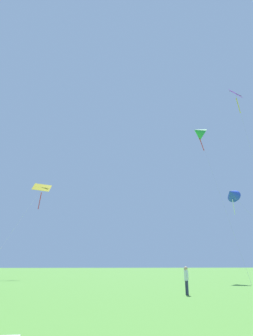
# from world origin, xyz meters

# --- Properties ---
(kite_purple_streamer) EXTENTS (3.19, 8.99, 23.37)m
(kite_purple_streamer) POSITION_xyz_m (15.81, 29.71, 21.49)
(kite_purple_streamer) COLOR purple
(kite_purple_streamer) RESTS_ON ground_plane
(kite_yellow_diamond) EXTENTS (5.07, 12.08, 13.10)m
(kite_yellow_diamond) POSITION_xyz_m (-8.99, 41.91, 11.68)
(kite_yellow_diamond) COLOR yellow
(kite_yellow_diamond) RESTS_ON ground_plane
(kite_green_small) EXTENTS (2.31, 12.41, 20.64)m
(kite_green_small) POSITION_xyz_m (12.85, 35.67, 19.48)
(kite_green_small) COLOR green
(kite_green_small) RESTS_ON ground_plane
(kite_blue_delta) EXTENTS (4.48, 5.20, 8.29)m
(kite_blue_delta) POSITION_xyz_m (10.00, 22.32, 7.56)
(kite_blue_delta) COLOR blue
(kite_blue_delta) RESTS_ON ground_plane
(person_in_red_shirt) EXTENTS (0.21, 0.50, 1.55)m
(person_in_red_shirt) POSITION_xyz_m (3.32, 15.78, 0.93)
(person_in_red_shirt) COLOR #2D3351
(person_in_red_shirt) RESTS_ON ground_plane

